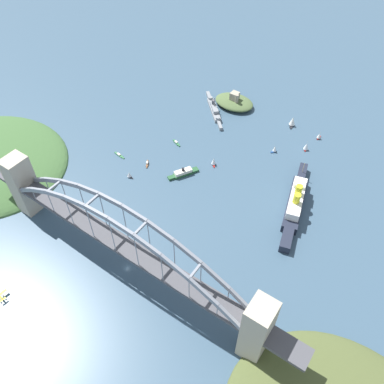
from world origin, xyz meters
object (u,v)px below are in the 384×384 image
at_px(ocean_liner, 295,202).
at_px(small_boat_1, 306,146).
at_px(small_boat_6, 147,164).
at_px(fort_island_mid_harbor, 234,102).
at_px(small_boat_0, 119,155).
at_px(small_boat_7, 214,161).
at_px(naval_cruiser, 214,109).
at_px(harbor_ferry_steamer, 183,173).
at_px(small_boat_5, 275,149).
at_px(small_boat_4, 176,143).
at_px(small_boat_2, 319,136).
at_px(small_boat_8, 129,175).
at_px(harbor_arch_bridge, 122,245).
at_px(seaplane_taxiing_near_bridge, 0,297).
at_px(small_boat_3, 292,121).

distance_m(ocean_liner, small_boat_1, 74.03).
bearing_deg(small_boat_6, fort_island_mid_harbor, 81.92).
bearing_deg(small_boat_0, fort_island_mid_harbor, 70.28).
xyz_separation_m(small_boat_0, small_boat_7, (76.73, 38.51, 3.15)).
height_order(naval_cruiser, harbor_ferry_steamer, naval_cruiser).
bearing_deg(small_boat_5, small_boat_4, -152.87).
bearing_deg(small_boat_2, small_boat_1, -99.48).
relative_size(ocean_liner, small_boat_2, 12.97).
xyz_separation_m(naval_cruiser, small_boat_5, (79.49, -21.95, 0.57)).
distance_m(naval_cruiser, small_boat_6, 101.38).
distance_m(fort_island_mid_harbor, small_boat_1, 93.02).
relative_size(small_boat_6, small_boat_8, 1.40).
relative_size(harbor_ferry_steamer, small_boat_7, 3.29).
bearing_deg(harbor_ferry_steamer, small_boat_2, 55.64).
bearing_deg(harbor_arch_bridge, small_boat_2, 75.41).
bearing_deg(small_boat_1, seaplane_taxiing_near_bridge, -112.35).
xyz_separation_m(harbor_arch_bridge, small_boat_6, (-56.03, 90.93, -27.23)).
relative_size(seaplane_taxiing_near_bridge, small_boat_5, 1.53).
relative_size(harbor_arch_bridge, ocean_liner, 2.82).
distance_m(naval_cruiser, small_boat_8, 122.63).
xyz_separation_m(small_boat_4, small_boat_6, (-4.32, -37.93, 0.03)).
relative_size(small_boat_4, small_boat_8, 1.68).
distance_m(seaplane_taxiing_near_bridge, small_boat_4, 193.99).
xyz_separation_m(small_boat_5, small_boat_7, (-36.51, -46.10, 0.44)).
xyz_separation_m(harbor_arch_bridge, small_boat_4, (-51.72, 128.86, -27.26)).
distance_m(small_boat_0, small_boat_7, 85.91).
height_order(fort_island_mid_harbor, small_boat_0, fort_island_mid_harbor).
bearing_deg(small_boat_6, small_boat_1, 42.49).
height_order(ocean_liner, small_boat_5, ocean_liner).
height_order(harbor_ferry_steamer, small_boat_0, harbor_ferry_steamer).
height_order(fort_island_mid_harbor, small_boat_4, fort_island_mid_harbor).
bearing_deg(harbor_arch_bridge, small_boat_5, 80.35).
bearing_deg(naval_cruiser, harbor_arch_bridge, -75.26).
xyz_separation_m(small_boat_3, small_boat_4, (-77.02, -86.46, -4.28)).
xyz_separation_m(fort_island_mid_harbor, small_boat_7, (31.21, -88.46, -0.59)).
distance_m(fort_island_mid_harbor, small_boat_0, 134.93).
bearing_deg(small_boat_3, small_boat_6, -123.18).
bearing_deg(small_boat_7, small_boat_5, 51.62).
height_order(small_boat_2, small_boat_4, small_boat_2).
relative_size(small_boat_0, small_boat_6, 1.43).
bearing_deg(harbor_arch_bridge, ocean_liner, 58.57).
bearing_deg(small_boat_1, harbor_ferry_steamer, -128.95).
xyz_separation_m(naval_cruiser, fort_island_mid_harbor, (11.77, 20.41, 1.60)).
height_order(harbor_arch_bridge, naval_cruiser, harbor_arch_bridge).
bearing_deg(naval_cruiser, seaplane_taxiing_near_bridge, -90.61).
height_order(small_boat_4, small_boat_6, small_boat_6).
height_order(harbor_arch_bridge, harbor_ferry_steamer, harbor_arch_bridge).
bearing_deg(ocean_liner, small_boat_1, 106.51).
xyz_separation_m(seaplane_taxiing_near_bridge, small_boat_4, (1.57, 193.97, -1.31)).
relative_size(harbor_ferry_steamer, small_boat_1, 3.13).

